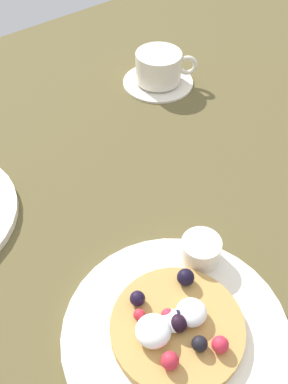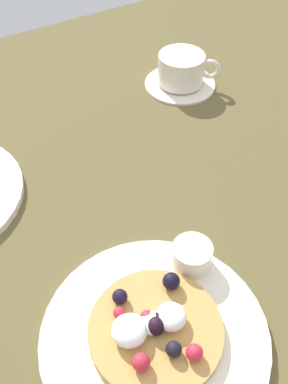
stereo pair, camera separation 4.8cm
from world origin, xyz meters
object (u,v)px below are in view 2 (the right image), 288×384
pancake_plate (155,336)px  syrup_ramekin (192,256)px  coffee_cup (182,68)px  coffee_saucer (180,83)px

pancake_plate → syrup_ramekin: (8.17, 5.17, 2.18)cm
syrup_ramekin → coffee_cup: size_ratio=0.48×
syrup_ramekin → pancake_plate: bearing=-147.7°
pancake_plate → syrup_ramekin: size_ratio=5.16×
pancake_plate → coffee_saucer: size_ratio=1.91×
syrup_ramekin → coffee_saucer: size_ratio=0.37×
pancake_plate → coffee_saucer: bearing=52.7°
syrup_ramekin → coffee_saucer: syrup_ramekin is taller
syrup_ramekin → coffee_saucer: (20.58, 32.55, -2.36)cm
pancake_plate → coffee_saucer: (28.76, 37.72, -0.18)cm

